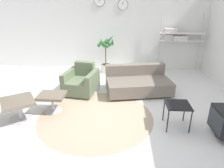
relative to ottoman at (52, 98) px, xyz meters
The scene contains 9 objects.
ground_plane 1.15m from the ottoman, ahead, with size 12.00×12.00×0.00m, color white.
wall_back 3.47m from the ottoman, 70.37° to the left, with size 12.00×0.09×2.80m.
round_rug 0.98m from the ottoman, 10.63° to the right, with size 2.28×2.28×0.01m.
ottoman is the anchor object (origin of this frame).
armchair_red 1.07m from the ottoman, 67.39° to the left, with size 0.86×0.93×0.72m.
couch_low 2.13m from the ottoman, 31.30° to the left, with size 1.70×1.20×0.63m.
side_table 2.47m from the ottoman, ahead, with size 0.43×0.43×0.45m.
potted_plant 2.74m from the ottoman, 71.00° to the left, with size 0.56×0.57×1.22m.
shelf_unit 4.28m from the ottoman, 42.80° to the left, with size 1.33×0.28×1.82m.
Camera 1 is at (0.35, -3.65, 2.11)m, focal length 32.00 mm.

